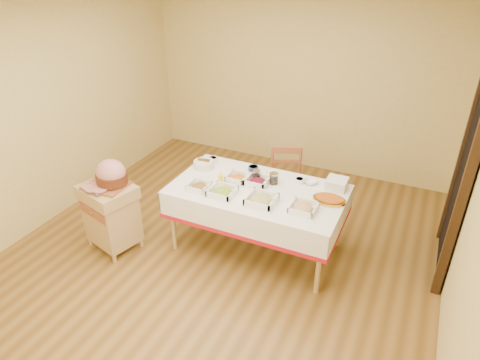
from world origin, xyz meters
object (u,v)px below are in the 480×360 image
butcher_cart (111,213)px  preserve_jar_left (256,176)px  dining_table (257,202)px  ham_on_board (110,175)px  dining_chair (285,183)px  preserve_jar_right (274,179)px  bread_basket (204,164)px  brass_platter (329,200)px  plate_stack (337,183)px  mustard_bottle (221,180)px

butcher_cart → preserve_jar_left: preserve_jar_left is taller
dining_table → ham_on_board: ham_on_board is taller
dining_chair → ham_on_board: size_ratio=1.95×
preserve_jar_right → bread_basket: size_ratio=0.54×
bread_basket → brass_platter: bread_basket is taller
ham_on_board → butcher_cart: bearing=-142.0°
butcher_cart → preserve_jar_right: size_ratio=6.19×
bread_basket → brass_platter: 1.50m
bread_basket → plate_stack: 1.51m
butcher_cart → dining_chair: bearing=42.9°
preserve_jar_right → brass_platter: size_ratio=0.38×
bread_basket → plate_stack: (1.50, 0.19, 0.01)m
ham_on_board → preserve_jar_left: ham_on_board is taller
preserve_jar_left → bread_basket: size_ratio=0.47×
preserve_jar_right → plate_stack: (0.63, 0.20, -0.00)m
dining_table → brass_platter: (0.75, 0.07, 0.18)m
dining_table → dining_chair: dining_chair is taller
bread_basket → dining_chair: bearing=34.5°
dining_table → ham_on_board: size_ratio=4.00×
plate_stack → preserve_jar_right: bearing=-162.8°
butcher_cart → preserve_jar_left: 1.65m
butcher_cart → plate_stack: size_ratio=3.65×
dining_table → brass_platter: 0.77m
brass_platter → butcher_cart: bearing=-161.5°
butcher_cart → mustard_bottle: size_ratio=4.89×
ham_on_board → preserve_jar_left: bearing=31.4°
plate_stack → dining_table: bearing=-153.4°
dining_table → dining_chair: 0.76m
dining_table → preserve_jar_left: preserve_jar_left is taller
mustard_bottle → dining_table: bearing=14.8°
mustard_bottle → preserve_jar_right: bearing=29.3°
preserve_jar_left → brass_platter: 0.84m
dining_chair → preserve_jar_left: bearing=-104.9°
dining_chair → preserve_jar_left: 0.68m
ham_on_board → plate_stack: (2.16, 1.00, -0.09)m
butcher_cart → preserve_jar_right: preserve_jar_right is taller
butcher_cart → brass_platter: size_ratio=2.34×
mustard_bottle → brass_platter: bearing=8.9°
preserve_jar_left → plate_stack: size_ratio=0.51×
ham_on_board → plate_stack: ham_on_board is taller
butcher_cart → bread_basket: bread_basket is taller
butcher_cart → ham_on_board: size_ratio=1.70×
preserve_jar_left → preserve_jar_right: size_ratio=0.87×
butcher_cart → mustard_bottle: bearing=27.6°
dining_table → bread_basket: bread_basket is taller
preserve_jar_left → dining_chair: bearing=75.1°
mustard_bottle → preserve_jar_left: bearing=43.7°
ham_on_board → preserve_jar_right: ham_on_board is taller
dining_chair → mustard_bottle: 1.03m
mustard_bottle → brass_platter: (1.13, 0.18, -0.05)m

